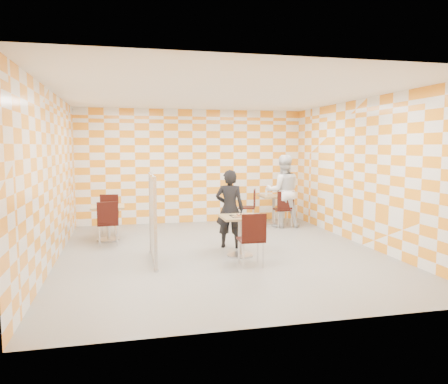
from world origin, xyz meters
name	(u,v)px	position (x,y,z in m)	size (l,w,h in m)	color
room_shell	(215,173)	(0.00, 0.54, 1.50)	(7.00, 7.00, 7.00)	gray
main_table	(240,229)	(0.29, -0.31, 0.51)	(0.70, 0.70, 0.75)	tan
second_table	(274,205)	(2.03, 2.76, 0.51)	(0.70, 0.70, 0.75)	tan
empty_table	(108,217)	(-2.15, 1.65, 0.51)	(0.70, 0.70, 0.75)	tan
chair_main_front	(252,235)	(0.29, -1.09, 0.54)	(0.43, 0.44, 0.92)	black
chair_second_front	(284,206)	(2.09, 2.16, 0.54)	(0.44, 0.45, 0.92)	black
chair_second_side	(250,204)	(1.40, 2.78, 0.54)	(0.54, 0.54, 0.92)	black
chair_empty_near	(108,220)	(-2.13, 1.07, 0.54)	(0.44, 0.45, 0.92)	black
chair_empty_far	(109,211)	(-2.15, 2.25, 0.54)	(0.47, 0.48, 0.92)	black
partition	(153,218)	(-1.31, -0.37, 0.79)	(0.08, 1.38, 1.55)	white
man_dark	(230,209)	(0.26, 0.40, 0.79)	(0.57, 0.38, 1.57)	black
man_white	(283,191)	(2.11, 2.29, 0.91)	(0.88, 0.69, 1.82)	white
pizza_on_foil	(240,215)	(0.29, -0.32, 0.77)	(0.40, 0.40, 0.04)	silver
sport_bottle	(266,192)	(1.87, 2.90, 0.84)	(0.06, 0.06, 0.20)	white
soda_bottle	(279,191)	(2.19, 2.84, 0.85)	(0.07, 0.07, 0.23)	black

